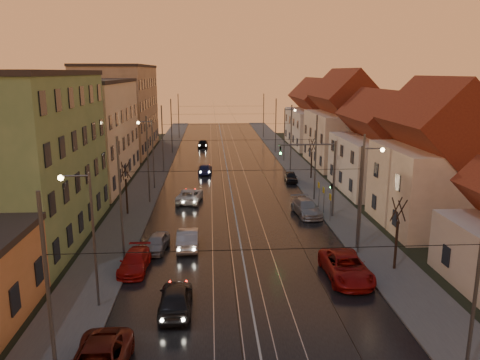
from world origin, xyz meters
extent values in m
plane|color=black|center=(0.00, 0.00, 0.00)|extent=(160.00, 160.00, 0.00)
cube|color=black|center=(0.00, 40.00, 0.02)|extent=(16.00, 120.00, 0.04)
cube|color=#4C4C4C|center=(-10.00, 40.00, 0.07)|extent=(4.00, 120.00, 0.15)
cube|color=#4C4C4C|center=(10.00, 40.00, 0.07)|extent=(4.00, 120.00, 0.15)
cube|color=gray|center=(-2.20, 40.00, 0.06)|extent=(0.06, 120.00, 0.03)
cube|color=gray|center=(-0.77, 40.00, 0.06)|extent=(0.06, 120.00, 0.03)
cube|color=gray|center=(0.77, 40.00, 0.06)|extent=(0.06, 120.00, 0.03)
cube|color=gray|center=(2.20, 40.00, 0.06)|extent=(0.06, 120.00, 0.03)
cube|color=#5D8655|center=(-17.50, 14.00, 6.50)|extent=(10.00, 18.00, 13.00)
cube|color=beige|center=(-17.50, 34.00, 6.00)|extent=(10.00, 20.00, 12.00)
cube|color=#8C755A|center=(-17.50, 58.00, 7.00)|extent=(10.00, 24.00, 14.00)
cube|color=#C7B399|center=(17.00, 15.00, 3.50)|extent=(8.50, 10.00, 7.00)
pyramid|color=#5F2015|center=(17.00, 15.00, 8.90)|extent=(8.67, 10.20, 3.80)
cube|color=silver|center=(17.00, 28.00, 3.00)|extent=(9.00, 12.00, 6.00)
pyramid|color=#5F2015|center=(17.00, 28.00, 7.60)|extent=(9.18, 12.24, 3.20)
cube|color=#C7B399|center=(17.00, 43.00, 3.75)|extent=(9.00, 14.00, 7.50)
pyramid|color=#5F2015|center=(17.00, 43.00, 9.50)|extent=(9.18, 14.28, 4.00)
cube|color=silver|center=(17.00, 61.00, 3.25)|extent=(9.00, 16.00, 6.50)
pyramid|color=#5F2015|center=(17.00, 61.00, 8.25)|extent=(9.18, 16.32, 3.50)
cylinder|color=#595B60|center=(-8.60, -6.00, 4.50)|extent=(0.16, 0.16, 9.00)
cylinder|color=#595B60|center=(8.60, -6.00, 4.50)|extent=(0.16, 0.16, 9.00)
cylinder|color=#595B60|center=(-8.60, 9.00, 4.50)|extent=(0.16, 0.16, 9.00)
cylinder|color=#595B60|center=(8.60, 9.00, 4.50)|extent=(0.16, 0.16, 9.00)
cylinder|color=#595B60|center=(-8.60, 24.00, 4.50)|extent=(0.16, 0.16, 9.00)
cylinder|color=#595B60|center=(8.60, 24.00, 4.50)|extent=(0.16, 0.16, 9.00)
cylinder|color=#595B60|center=(-8.60, 39.00, 4.50)|extent=(0.16, 0.16, 9.00)
cylinder|color=#595B60|center=(8.60, 39.00, 4.50)|extent=(0.16, 0.16, 9.00)
cylinder|color=#595B60|center=(-8.60, 54.00, 4.50)|extent=(0.16, 0.16, 9.00)
cylinder|color=#595B60|center=(8.60, 54.00, 4.50)|extent=(0.16, 0.16, 9.00)
cylinder|color=#595B60|center=(-8.60, 72.00, 4.50)|extent=(0.16, 0.16, 9.00)
cylinder|color=#595B60|center=(8.60, 72.00, 4.50)|extent=(0.16, 0.16, 9.00)
cylinder|color=#595B60|center=(-8.80, 2.00, 4.00)|extent=(0.14, 0.14, 8.00)
cylinder|color=#595B60|center=(-9.60, 2.00, 7.80)|extent=(1.60, 0.10, 0.10)
sphere|color=#FFD88C|center=(-10.32, 2.00, 7.70)|extent=(0.32, 0.32, 0.32)
cylinder|color=#595B60|center=(8.80, 10.00, 4.00)|extent=(0.14, 0.14, 8.00)
cylinder|color=#595B60|center=(9.60, 10.00, 7.80)|extent=(1.60, 0.10, 0.10)
sphere|color=#FFD88C|center=(10.32, 10.00, 7.70)|extent=(0.32, 0.32, 0.32)
cylinder|color=#595B60|center=(-8.80, 30.00, 4.00)|extent=(0.14, 0.14, 8.00)
cylinder|color=#595B60|center=(-9.60, 30.00, 7.80)|extent=(1.60, 0.10, 0.10)
sphere|color=#FFD88C|center=(-10.32, 30.00, 7.70)|extent=(0.32, 0.32, 0.32)
cylinder|color=#595B60|center=(8.80, 46.00, 4.00)|extent=(0.14, 0.14, 8.00)
cylinder|color=#595B60|center=(9.60, 46.00, 7.80)|extent=(1.60, 0.10, 0.10)
sphere|color=#FFD88C|center=(10.32, 46.00, 7.70)|extent=(0.32, 0.32, 0.32)
cylinder|color=#595B60|center=(9.00, 18.00, 3.60)|extent=(0.20, 0.20, 7.20)
cylinder|color=#595B60|center=(6.40, 18.00, 6.90)|extent=(5.20, 0.14, 0.14)
imported|color=black|center=(4.00, 18.00, 6.30)|extent=(0.15, 0.18, 0.90)
sphere|color=#19FF3F|center=(4.00, 17.88, 6.15)|extent=(0.20, 0.20, 0.20)
cylinder|color=black|center=(-10.20, 20.00, 1.75)|extent=(0.18, 0.18, 3.50)
cylinder|color=black|center=(-9.97, 20.09, 4.30)|extent=(0.37, 0.92, 1.61)
cylinder|color=black|center=(-10.29, 20.23, 4.30)|extent=(0.91, 0.40, 1.61)
cylinder|color=black|center=(-10.43, 19.91, 4.30)|extent=(0.37, 0.92, 1.61)
cylinder|color=black|center=(-10.07, 19.78, 4.30)|extent=(0.84, 0.54, 1.62)
cylinder|color=black|center=(10.20, 6.00, 1.75)|extent=(0.18, 0.18, 3.50)
cylinder|color=black|center=(10.43, 6.09, 4.30)|extent=(0.37, 0.92, 1.61)
cylinder|color=black|center=(10.11, 6.23, 4.30)|extent=(0.91, 0.40, 1.61)
cylinder|color=black|center=(9.97, 5.91, 4.30)|extent=(0.37, 0.92, 1.61)
cylinder|color=black|center=(10.32, 5.78, 4.30)|extent=(0.84, 0.54, 1.62)
cylinder|color=black|center=(10.40, 34.00, 1.75)|extent=(0.18, 0.18, 3.50)
cylinder|color=black|center=(10.63, 34.09, 4.30)|extent=(0.37, 0.92, 1.61)
cylinder|color=black|center=(10.31, 34.23, 4.30)|extent=(0.91, 0.40, 1.61)
cylinder|color=black|center=(10.17, 33.91, 4.30)|extent=(0.37, 0.92, 1.61)
cylinder|color=black|center=(10.53, 33.78, 4.30)|extent=(0.84, 0.54, 1.62)
imported|color=black|center=(-4.34, 1.34, 0.78)|extent=(1.87, 4.59, 1.56)
imported|color=#A09FA4|center=(-4.10, 11.18, 0.75)|extent=(1.66, 4.59, 1.50)
imported|color=silver|center=(-4.49, 24.27, 0.69)|extent=(2.93, 5.25, 1.39)
imported|color=#1A204F|center=(-3.03, 38.06, 0.64)|extent=(1.90, 4.43, 1.27)
imported|color=black|center=(-3.65, 60.33, 0.73)|extent=(1.83, 4.34, 1.46)
imported|color=#A61210|center=(-7.53, 7.11, 0.64)|extent=(1.96, 4.49, 1.28)
imported|color=#97969C|center=(-6.42, 10.65, 0.64)|extent=(1.96, 3.89, 1.27)
imported|color=maroon|center=(6.52, 4.96, 0.79)|extent=(2.67, 5.71, 1.58)
imported|color=#A0A0A5|center=(6.72, 18.90, 0.73)|extent=(2.56, 5.25, 1.47)
imported|color=black|center=(7.60, 32.66, 0.61)|extent=(1.69, 3.69, 1.23)
camera|label=1|loc=(-2.23, -23.07, 13.27)|focal=35.00mm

